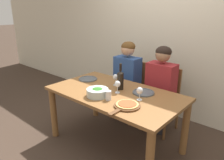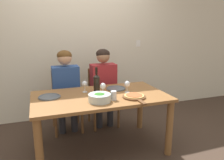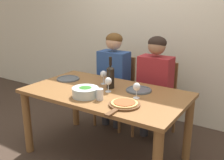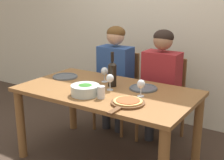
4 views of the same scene
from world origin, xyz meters
name	(u,v)px [view 1 (image 1 of 4)]	position (x,y,z in m)	size (l,w,h in m)	color
ground_plane	(115,143)	(0.00, 0.00, 0.00)	(40.00, 40.00, 0.00)	#3D2D23
back_wall	(169,31)	(0.00, 1.27, 1.35)	(10.00, 0.06, 2.70)	beige
dining_table	(115,101)	(0.00, 0.00, 0.62)	(1.62, 0.91, 0.73)	brown
chair_left	(130,87)	(-0.33, 0.76, 0.49)	(0.42, 0.42, 0.90)	brown
chair_right	(163,97)	(0.25, 0.76, 0.49)	(0.42, 0.42, 0.90)	brown
person_woman	(127,74)	(-0.33, 0.66, 0.74)	(0.47, 0.51, 1.23)	#28282D
person_man	(160,82)	(0.25, 0.66, 0.74)	(0.47, 0.51, 1.23)	#28282D
wine_bottle	(120,79)	(-0.01, 0.11, 0.86)	(0.08, 0.08, 0.33)	black
broccoli_bowl	(98,92)	(-0.07, -0.23, 0.77)	(0.25, 0.25, 0.10)	silver
dinner_plate_left	(88,79)	(-0.60, 0.11, 0.74)	(0.26, 0.26, 0.02)	#4C5156
dinner_plate_right	(143,92)	(0.28, 0.19, 0.74)	(0.26, 0.26, 0.02)	#4C5156
pizza_on_board	(127,105)	(0.35, -0.23, 0.74)	(0.28, 0.42, 0.04)	brown
wine_glass_left	(116,78)	(-0.15, 0.19, 0.83)	(0.07, 0.07, 0.15)	silver
wine_glass_right	(140,91)	(0.35, -0.01, 0.83)	(0.07, 0.07, 0.15)	silver
wine_glass_centre	(118,84)	(0.03, 0.00, 0.83)	(0.07, 0.07, 0.15)	silver
water_tumbler	(108,95)	(0.09, -0.23, 0.78)	(0.07, 0.07, 0.11)	silver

